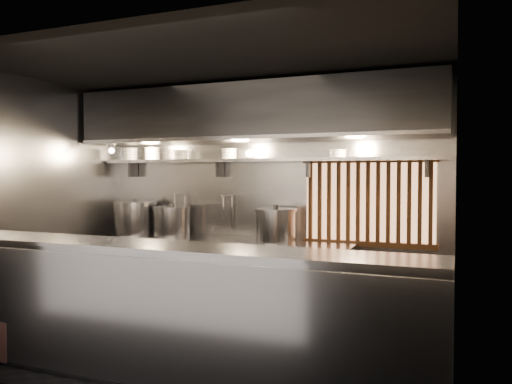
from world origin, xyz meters
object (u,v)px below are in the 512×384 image
Objects in this scene: stock_pot_left at (135,218)px; stock_pot_right at (276,225)px; heat_lamp at (111,146)px; stock_pot_mid at (172,221)px; pendant_bulb at (249,153)px.

stock_pot_left is 2.03m from stock_pot_right.
stock_pot_mid is (0.72, 0.31, -0.97)m from heat_lamp.
pendant_bulb is (1.80, 0.35, -0.11)m from heat_lamp.
stock_pot_mid is 0.98× the size of stock_pot_right.
heat_lamp reaches higher than stock_pot_mid.
heat_lamp is 2.39m from stock_pot_right.
stock_pot_left is at bearing -178.70° from pendant_bulb.
stock_pot_right is at bearing -1.72° from stock_pot_left.
pendant_bulb is 0.30× the size of stock_pot_left.
stock_pot_left is (0.15, 0.31, -0.95)m from heat_lamp.
stock_pot_left is 1.09× the size of stock_pot_mid.
heat_lamp reaches higher than stock_pot_left.
stock_pot_mid is (-1.08, -0.04, -0.87)m from pendant_bulb.
pendant_bulb reaches higher than stock_pot_left.
heat_lamp is 1.25m from stock_pot_mid.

